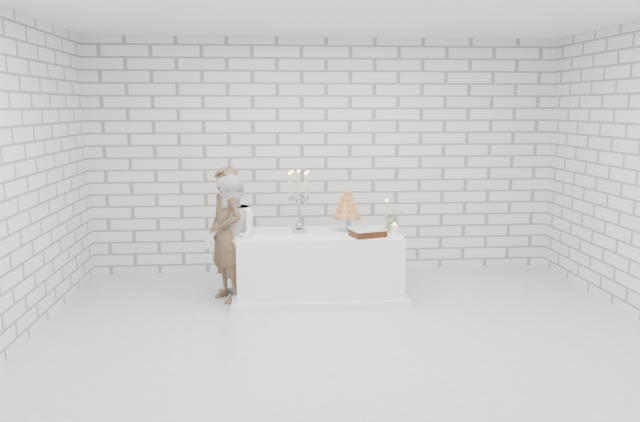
{
  "coord_description": "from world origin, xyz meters",
  "views": [
    {
      "loc": [
        -0.74,
        -5.46,
        2.14
      ],
      "look_at": [
        -0.2,
        0.98,
        1.05
      ],
      "focal_mm": 34.75,
      "sensor_mm": 36.0,
      "label": 1
    }
  ],
  "objects_px": {
    "cake_table": "(319,266)",
    "candelabra": "(299,201)",
    "groom": "(226,235)",
    "croquembouche": "(347,209)",
    "bride": "(231,239)"
  },
  "relations": [
    {
      "from": "cake_table",
      "to": "bride",
      "type": "relative_size",
      "value": 1.26
    },
    {
      "from": "bride",
      "to": "croquembouche",
      "type": "xyz_separation_m",
      "value": [
        1.3,
        0.15,
        0.28
      ]
    },
    {
      "from": "groom",
      "to": "candelabra",
      "type": "distance_m",
      "value": 0.88
    },
    {
      "from": "cake_table",
      "to": "candelabra",
      "type": "bearing_deg",
      "value": 167.36
    },
    {
      "from": "cake_table",
      "to": "groom",
      "type": "xyz_separation_m",
      "value": [
        -1.02,
        0.01,
        0.37
      ]
    },
    {
      "from": "groom",
      "to": "bride",
      "type": "xyz_separation_m",
      "value": [
        0.05,
        -0.07,
        -0.03
      ]
    },
    {
      "from": "cake_table",
      "to": "groom",
      "type": "distance_m",
      "value": 1.09
    },
    {
      "from": "groom",
      "to": "croquembouche",
      "type": "distance_m",
      "value": 1.38
    },
    {
      "from": "croquembouche",
      "to": "groom",
      "type": "bearing_deg",
      "value": -176.33
    },
    {
      "from": "candelabra",
      "to": "croquembouche",
      "type": "xyz_separation_m",
      "value": [
        0.54,
        0.05,
        -0.11
      ]
    },
    {
      "from": "cake_table",
      "to": "croquembouche",
      "type": "distance_m",
      "value": 0.71
    },
    {
      "from": "cake_table",
      "to": "croquembouche",
      "type": "height_order",
      "value": "croquembouche"
    },
    {
      "from": "cake_table",
      "to": "candelabra",
      "type": "xyz_separation_m",
      "value": [
        -0.22,
        0.05,
        0.73
      ]
    },
    {
      "from": "groom",
      "to": "croquembouche",
      "type": "bearing_deg",
      "value": 60.98
    },
    {
      "from": "bride",
      "to": "croquembouche",
      "type": "relative_size",
      "value": 2.9
    }
  ]
}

